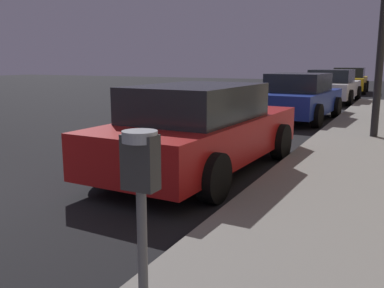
% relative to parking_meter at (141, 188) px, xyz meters
% --- Properties ---
extents(parking_meter, '(0.19, 0.19, 1.29)m').
position_rel_parking_meter_xyz_m(parking_meter, '(0.00, 0.00, 0.00)').
color(parking_meter, '#59595B').
rests_on(parking_meter, sidewalk).
extents(car_red, '(2.14, 4.60, 1.43)m').
position_rel_parking_meter_xyz_m(car_red, '(-1.69, 4.35, -0.42)').
color(car_red, maroon).
rests_on(car_red, ground).
extents(car_blue, '(2.21, 4.15, 1.43)m').
position_rel_parking_meter_xyz_m(car_blue, '(-1.69, 11.27, -0.42)').
color(car_blue, navy).
rests_on(car_blue, ground).
extents(car_white, '(2.19, 4.61, 1.43)m').
position_rel_parking_meter_xyz_m(car_white, '(-1.69, 17.82, -0.43)').
color(car_white, silver).
rests_on(car_white, ground).
extents(car_yellow_cab, '(2.11, 4.28, 1.43)m').
position_rel_parking_meter_xyz_m(car_yellow_cab, '(-1.69, 24.04, -0.43)').
color(car_yellow_cab, gold).
rests_on(car_yellow_cab, ground).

